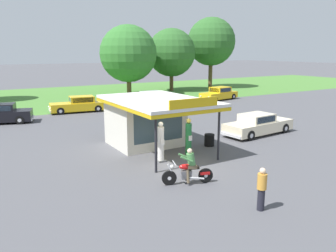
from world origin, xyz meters
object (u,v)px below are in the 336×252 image
(bystander_leaning_by_kiosk, at_px, (262,188))
(spare_tire_stack, at_px, (209,140))
(parked_car_second_row_spare, at_px, (219,94))
(parked_car_back_row_right, at_px, (79,105))
(bystander_standing_back_lot, at_px, (122,118))
(gas_pump_nearside, at_px, (161,143))
(motorcycle_with_rider, at_px, (189,169))
(featured_classic_sedan, at_px, (258,125))
(gas_pump_offside, at_px, (188,139))
(bystander_admiring_sedan, at_px, (167,108))
(parked_car_back_row_far_right, at_px, (154,100))

(bystander_leaning_by_kiosk, relative_size, spare_tire_stack, 2.22)
(parked_car_second_row_spare, relative_size, parked_car_back_row_right, 0.97)
(bystander_standing_back_lot, relative_size, spare_tire_stack, 2.10)
(gas_pump_nearside, relative_size, motorcycle_with_rider, 0.98)
(bystander_standing_back_lot, distance_m, spare_tire_stack, 7.47)
(featured_classic_sedan, height_order, bystander_leaning_by_kiosk, bystander_leaning_by_kiosk)
(gas_pump_offside, relative_size, parked_car_back_row_right, 0.39)
(bystander_standing_back_lot, bearing_deg, gas_pump_nearside, -99.17)
(gas_pump_offside, relative_size, bystander_leaning_by_kiosk, 1.32)
(bystander_admiring_sedan, bearing_deg, parked_car_second_row_spare, 30.67)
(gas_pump_offside, distance_m, motorcycle_with_rider, 3.92)
(gas_pump_offside, xyz_separation_m, bystander_standing_back_lot, (-0.43, 8.04, -0.18))
(motorcycle_with_rider, height_order, parked_car_back_row_right, motorcycle_with_rider)
(parked_car_back_row_right, relative_size, bystander_admiring_sedan, 3.19)
(featured_classic_sedan, distance_m, parked_car_back_row_right, 17.04)
(gas_pump_offside, bearing_deg, bystander_admiring_sedan, 65.32)
(gas_pump_offside, distance_m, bystander_admiring_sedan, 10.83)
(parked_car_back_row_right, height_order, spare_tire_stack, parked_car_back_row_right)
(parked_car_second_row_spare, xyz_separation_m, parked_car_back_row_right, (-16.62, 0.36, -0.01))
(motorcycle_with_rider, height_order, parked_car_back_row_far_right, parked_car_back_row_far_right)
(parked_car_back_row_right, height_order, bystander_standing_back_lot, bystander_standing_back_lot)
(bystander_leaning_by_kiosk, distance_m, bystander_admiring_sedan, 17.50)
(motorcycle_with_rider, xyz_separation_m, parked_car_back_row_far_right, (8.68, 18.93, 0.08))
(parked_car_back_row_right, relative_size, bystander_leaning_by_kiosk, 3.35)
(gas_pump_offside, bearing_deg, bystander_leaning_by_kiosk, -101.85)
(parked_car_back_row_far_right, height_order, parked_car_back_row_right, parked_car_back_row_far_right)
(parked_car_back_row_far_right, bearing_deg, spare_tire_stack, -106.01)
(parked_car_back_row_right, bearing_deg, spare_tire_stack, -78.23)
(parked_car_back_row_right, bearing_deg, featured_classic_sedan, -62.13)
(parked_car_back_row_far_right, height_order, bystander_standing_back_lot, parked_car_back_row_far_right)
(gas_pump_nearside, relative_size, bystander_standing_back_lot, 1.39)
(gas_pump_offside, distance_m, parked_car_back_row_right, 16.82)
(featured_classic_sedan, distance_m, bystander_standing_back_lot, 9.73)
(parked_car_back_row_far_right, relative_size, bystander_leaning_by_kiosk, 3.24)
(gas_pump_offside, height_order, motorcycle_with_rider, gas_pump_offside)
(motorcycle_with_rider, xyz_separation_m, featured_classic_sedan, (9.18, 4.95, 0.00))
(parked_car_back_row_right, bearing_deg, bystander_admiring_sedan, -51.59)
(parked_car_second_row_spare, xyz_separation_m, bystander_standing_back_lot, (-16.06, -8.39, 0.10))
(motorcycle_with_rider, bearing_deg, gas_pump_nearside, 81.53)
(parked_car_back_row_right, distance_m, bystander_admiring_sedan, 8.87)
(bystander_standing_back_lot, xyz_separation_m, spare_tire_stack, (2.71, -6.95, -0.43))
(bystander_leaning_by_kiosk, height_order, bystander_admiring_sedan, bystander_admiring_sedan)
(gas_pump_nearside, height_order, parked_car_back_row_right, gas_pump_nearside)
(motorcycle_with_rider, distance_m, bystander_admiring_sedan, 14.70)
(parked_car_back_row_right, xyz_separation_m, spare_tire_stack, (3.27, -15.70, -0.32))
(parked_car_second_row_spare, distance_m, bystander_admiring_sedan, 12.92)
(bystander_leaning_by_kiosk, height_order, bystander_standing_back_lot, bystander_leaning_by_kiosk)
(parked_car_back_row_far_right, bearing_deg, gas_pump_nearside, -117.57)
(bystander_admiring_sedan, xyz_separation_m, bystander_standing_back_lot, (-4.95, -1.80, -0.11))
(bystander_leaning_by_kiosk, bearing_deg, bystander_standing_back_lot, 86.24)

